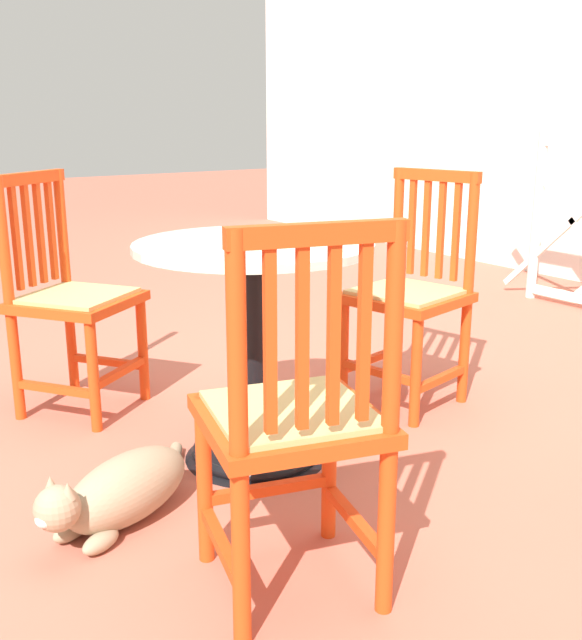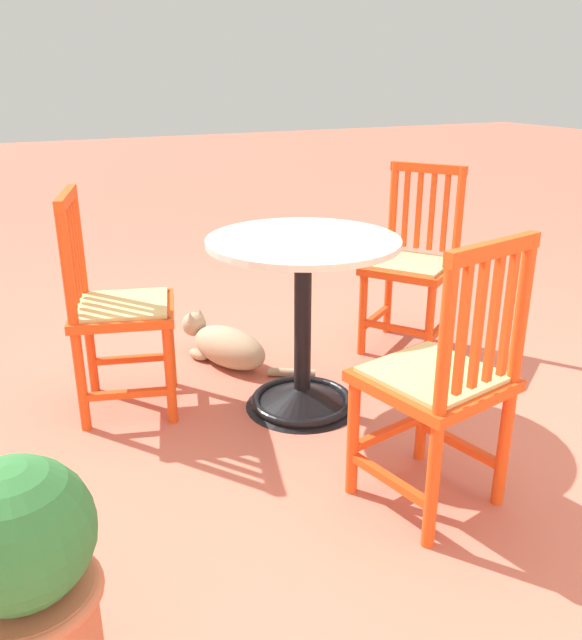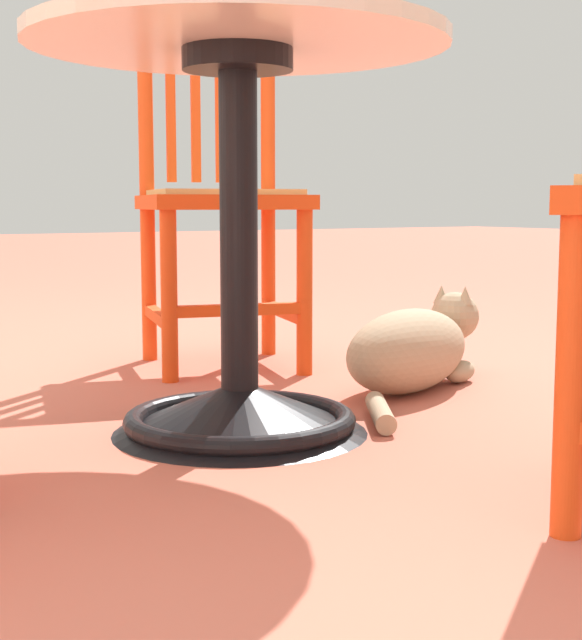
{
  "view_description": "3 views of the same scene",
  "coord_description": "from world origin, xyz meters",
  "views": [
    {
      "loc": [
        1.98,
        -1.3,
        1.11
      ],
      "look_at": [
        0.02,
        0.07,
        0.46
      ],
      "focal_mm": 41.97,
      "sensor_mm": 36.0,
      "label": 1
    },
    {
      "loc": [
        1.12,
        2.16,
        1.34
      ],
      "look_at": [
        0.12,
        0.05,
        0.45
      ],
      "focal_mm": 37.03,
      "sensor_mm": 36.0,
      "label": 2
    },
    {
      "loc": [
        -1.5,
        0.77,
        0.43
      ],
      "look_at": [
        -0.11,
        -0.1,
        0.22
      ],
      "focal_mm": 52.56,
      "sensor_mm": 36.0,
      "label": 3
    }
  ],
  "objects": [
    {
      "name": "ground_plane",
      "position": [
        0.0,
        0.0,
        0.0
      ],
      "size": [
        24.0,
        24.0,
        0.0
      ],
      "primitive_type": "plane",
      "color": "#BC604C"
    },
    {
      "name": "cafe_table",
      "position": [
        0.01,
        -0.07,
        0.28
      ],
      "size": [
        0.76,
        0.76,
        0.73
      ],
      "color": "black",
      "rests_on": "ground_plane"
    },
    {
      "name": "orange_chair_facing_out",
      "position": [
        -0.08,
        0.71,
        0.43
      ],
      "size": [
        0.47,
        0.47,
        0.91
      ],
      "color": "#D64214",
      "rests_on": "ground_plane"
    },
    {
      "name": "orange_chair_at_corner",
      "position": [
        -0.76,
        -0.41,
        0.43
      ],
      "size": [
        0.56,
        0.56,
        0.91
      ],
      "color": "#D64214",
      "rests_on": "ground_plane"
    },
    {
      "name": "orange_chair_by_planter",
      "position": [
        0.69,
        -0.39,
        0.43
      ],
      "size": [
        0.49,
        0.49,
        0.91
      ],
      "color": "#D64214",
      "rests_on": "ground_plane"
    },
    {
      "name": "tabby_cat",
      "position": [
        0.16,
        -0.62,
        0.1
      ],
      "size": [
        0.5,
        0.62,
        0.23
      ],
      "color": "#9E896B",
      "rests_on": "ground_plane"
    }
  ]
}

